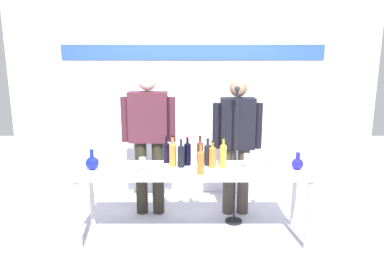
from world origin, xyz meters
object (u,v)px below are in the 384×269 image
at_px(wine_bottle_2, 207,153).
at_px(wine_glass_left_2, 134,165).
at_px(wine_bottle_3, 211,156).
at_px(wine_bottle_8, 199,151).
at_px(wine_glass_left_1, 141,162).
at_px(decanter_blue_left, 91,163).
at_px(wine_glass_left_0, 119,159).
at_px(wine_glass_right_2, 275,153).
at_px(decanter_blue_right, 296,163).
at_px(microphone_stand, 234,178).
at_px(wine_bottle_5, 172,154).
at_px(wine_bottle_1, 200,161).
at_px(presenter_right, 236,139).
at_px(wine_glass_right_0, 245,158).
at_px(wine_bottle_6, 180,155).
at_px(wine_glass_right_1, 270,158).
at_px(presenter_left, 148,134).
at_px(wine_bottle_4, 186,153).
at_px(display_table, 192,174).
at_px(wine_bottle_0, 166,151).
at_px(wine_bottle_7, 222,155).

relative_size(wine_bottle_2, wine_glass_left_2, 2.31).
bearing_deg(wine_bottle_3, wine_bottle_8, 128.97).
bearing_deg(wine_glass_left_1, decanter_blue_left, 172.60).
bearing_deg(wine_glass_left_0, wine_glass_right_2, 8.42).
bearing_deg(wine_glass_right_2, wine_glass_left_1, -166.78).
height_order(decanter_blue_right, microphone_stand, microphone_stand).
bearing_deg(wine_glass_left_2, wine_bottle_5, 33.23).
distance_m(wine_bottle_1, wine_bottle_3, 0.25).
relative_size(decanter_blue_left, wine_bottle_8, 0.71).
relative_size(presenter_right, wine_glass_left_1, 11.31).
xyz_separation_m(decanter_blue_right, wine_glass_right_0, (-0.52, 0.03, 0.05)).
bearing_deg(wine_bottle_6, microphone_stand, 25.70).
distance_m(wine_bottle_6, wine_glass_right_2, 1.05).
bearing_deg(wine_glass_left_0, wine_glass_right_1, 1.52).
distance_m(wine_glass_right_0, wine_glass_right_1, 0.26).
xyz_separation_m(wine_bottle_2, wine_bottle_5, (-0.37, -0.04, 0.01)).
height_order(presenter_left, wine_bottle_4, presenter_left).
distance_m(wine_bottle_2, wine_bottle_3, 0.10).
bearing_deg(decanter_blue_right, wine_glass_left_1, -177.53).
height_order(decanter_blue_right, wine_bottle_6, wine_bottle_6).
distance_m(wine_glass_left_1, wine_glass_left_2, 0.09).
bearing_deg(wine_bottle_3, wine_bottle_5, 173.72).
bearing_deg(wine_bottle_4, display_table, -66.18).
bearing_deg(wine_glass_right_2, wine_bottle_0, -178.99).
bearing_deg(wine_glass_right_0, wine_bottle_5, 173.72).
xyz_separation_m(wine_bottle_3, wine_glass_left_0, (-0.96, -0.05, -0.02)).
bearing_deg(presenter_left, wine_glass_left_2, -93.53).
bearing_deg(wine_glass_right_0, wine_bottle_8, 157.77).
distance_m(wine_bottle_0, wine_bottle_8, 0.36).
distance_m(wine_bottle_7, wine_glass_left_2, 0.91).
relative_size(wine_bottle_0, wine_glass_left_2, 2.40).
xyz_separation_m(presenter_left, wine_bottle_7, (0.84, -0.57, -0.09)).
relative_size(wine_bottle_1, wine_bottle_3, 1.11).
height_order(presenter_right, wine_bottle_6, presenter_right).
relative_size(wine_bottle_0, wine_bottle_2, 1.04).
distance_m(presenter_right, wine_bottle_4, 0.76).
xyz_separation_m(wine_bottle_3, wine_glass_left_2, (-0.78, -0.19, -0.04)).
height_order(wine_bottle_4, wine_glass_right_1, wine_bottle_4).
bearing_deg(wine_glass_right_1, wine_glass_right_0, -173.13).
bearing_deg(wine_bottle_8, presenter_right, 42.89).
relative_size(wine_bottle_2, wine_bottle_3, 1.00).
relative_size(wine_bottle_7, wine_glass_left_0, 2.17).
xyz_separation_m(wine_bottle_0, wine_bottle_2, (0.44, -0.09, 0.00)).
xyz_separation_m(wine_bottle_0, wine_glass_left_0, (-0.46, -0.22, -0.02)).
distance_m(wine_glass_left_2, wine_glass_right_2, 1.53).
bearing_deg(wine_bottle_5, wine_bottle_1, -42.11).
relative_size(wine_bottle_3, wine_glass_left_1, 1.98).
distance_m(wine_bottle_4, wine_bottle_6, 0.10).
xyz_separation_m(wine_bottle_3, wine_bottle_6, (-0.33, 0.02, 0.00)).
bearing_deg(wine_bottle_7, wine_glass_right_1, -1.66).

